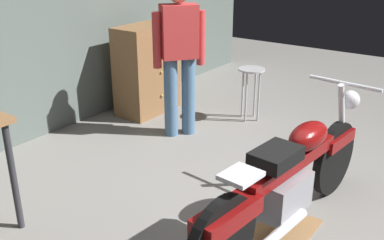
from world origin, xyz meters
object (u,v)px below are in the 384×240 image
Objects in this scene: person_standing at (179,54)px; wooden_dresser at (147,70)px; motorcycle at (290,178)px; shop_stool at (251,80)px.

wooden_dresser is (0.35, 0.78, -0.38)m from person_standing.
person_standing is at bearing 66.25° from motorcycle.
motorcycle is at bearing -144.12° from shop_stool.
shop_stool is 1.30m from wooden_dresser.
shop_stool is at bearing 41.57° from motorcycle.
person_standing reaches higher than shop_stool.
motorcycle reaches higher than shop_stool.
wooden_dresser is (1.34, 2.54, 0.10)m from motorcycle.
person_standing is (0.99, 1.76, 0.48)m from motorcycle.
person_standing reaches higher than wooden_dresser.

